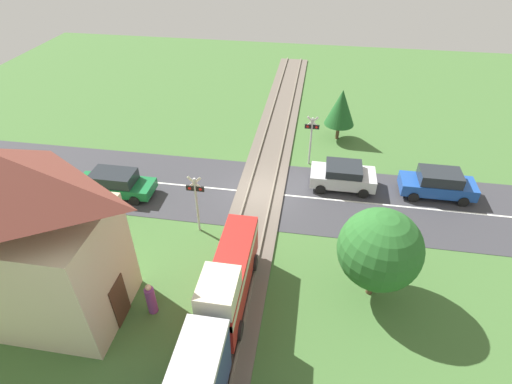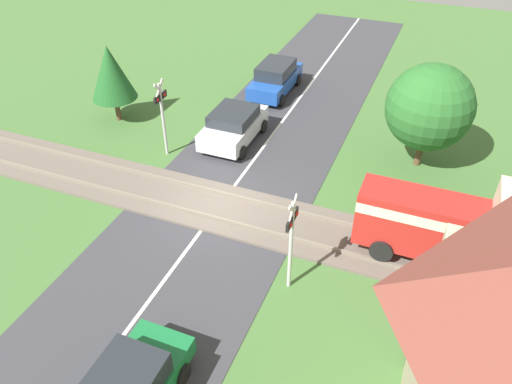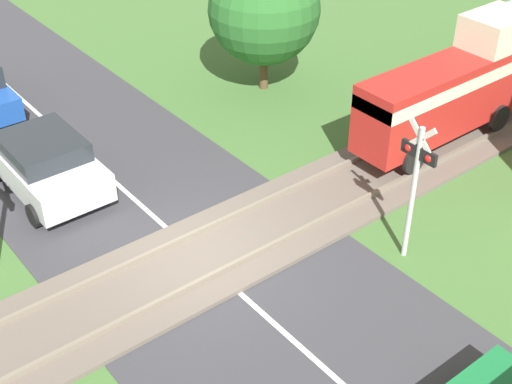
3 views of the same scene
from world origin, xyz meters
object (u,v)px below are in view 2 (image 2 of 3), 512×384
Objects in this scene: car_near_crossing at (234,125)px; crossing_signal_east_approach at (291,233)px; car_behind_queue at (275,78)px; crossing_signal_west_approach at (162,109)px; pedestrian_by_station at (472,336)px.

car_near_crossing is 1.12× the size of crossing_signal_east_approach.
car_behind_queue is 7.91m from crossing_signal_west_approach.
crossing_signal_east_approach is at bearing 34.84° from car_near_crossing.
pedestrian_by_station is at bearing 52.69° from car_near_crossing.
crossing_signal_west_approach is (2.08, -2.26, 1.36)m from car_near_crossing.
car_behind_queue reaches higher than car_near_crossing.
crossing_signal_east_approach is 5.47m from pedestrian_by_station.
crossing_signal_east_approach reaches higher than car_near_crossing.
car_behind_queue is 1.23× the size of crossing_signal_east_approach.
crossing_signal_west_approach reaches higher than pedestrian_by_station.
car_near_crossing is 1.12× the size of crossing_signal_west_approach.
pedestrian_by_station reaches higher than car_near_crossing.
car_near_crossing is at bearing -0.00° from car_behind_queue.
pedestrian_by_station is at bearing 38.00° from car_behind_queue.
car_near_crossing is 2.33× the size of pedestrian_by_station.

